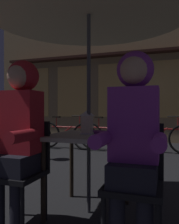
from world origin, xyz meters
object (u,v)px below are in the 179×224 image
at_px(person_left_hooded, 18,125).
at_px(chair_left, 22,166).
at_px(bicycle_third, 109,136).
at_px(person_right_hooded, 134,128).
at_px(bicycle_second, 66,135).
at_px(lantern, 87,121).
at_px(bicycle_fourth, 159,138).
at_px(cafe_table, 89,145).
at_px(bicycle_nearest, 25,134).
at_px(chair_right, 135,176).
at_px(book, 100,132).

bearing_deg(person_left_hooded, chair_left, 90.00).
bearing_deg(bicycle_third, person_right_hooded, -73.63).
height_order(person_left_hooded, bicycle_second, person_left_hooded).
distance_m(lantern, bicycle_fourth, 3.42).
bearing_deg(person_left_hooded, bicycle_second, 108.71).
bearing_deg(cafe_table, bicycle_second, 118.05).
bearing_deg(bicycle_third, person_left_hooded, -88.13).
relative_size(lantern, bicycle_nearest, 0.14).
bearing_deg(bicycle_second, chair_left, -71.01).
distance_m(chair_right, person_right_hooded, 0.36).
distance_m(chair_right, bicycle_fourth, 3.73).
bearing_deg(cafe_table, bicycle_fourth, 80.90).
bearing_deg(bicycle_fourth, book, -98.12).
distance_m(cafe_table, chair_left, 0.62).
bearing_deg(chair_right, cafe_table, 142.45).
height_order(bicycle_nearest, bicycle_second, same).
distance_m(lantern, chair_right, 0.73).
relative_size(chair_right, bicycle_third, 0.53).
height_order(cafe_table, book, book).
bearing_deg(chair_left, person_left_hooded, -90.00).
distance_m(cafe_table, chair_right, 0.62).
relative_size(chair_left, person_left_hooded, 0.62).
distance_m(person_left_hooded, bicycle_second, 3.88).
bearing_deg(cafe_table, lantern, 141.55).
bearing_deg(chair_right, person_left_hooded, -176.61).
bearing_deg(lantern, bicycle_second, 117.88).
xyz_separation_m(bicycle_nearest, bicycle_second, (1.17, 0.07, 0.00)).
bearing_deg(cafe_table, person_left_hooded, -138.43).
bearing_deg(bicycle_second, person_left_hooded, -71.29).
bearing_deg(bicycle_second, cafe_table, -61.95).
bearing_deg(cafe_table, bicycle_third, 100.46).
bearing_deg(book, lantern, -112.98).
relative_size(bicycle_nearest, bicycle_third, 1.01).
bearing_deg(book, person_left_hooded, -115.16).
xyz_separation_m(lantern, person_right_hooded, (0.50, -0.44, -0.01)).
xyz_separation_m(chair_right, bicycle_fourth, (0.06, 3.72, -0.14)).
xyz_separation_m(cafe_table, chair_left, (-0.48, -0.37, -0.15)).
bearing_deg(person_right_hooded, bicycle_fourth, 89.13).
relative_size(lantern, person_right_hooded, 0.17).
height_order(lantern, chair_left, lantern).
bearing_deg(bicycle_nearest, person_left_hooded, -56.07).
relative_size(lantern, person_left_hooded, 0.17).
bearing_deg(bicycle_nearest, chair_right, -46.26).
height_order(person_left_hooded, bicycle_nearest, person_left_hooded).
bearing_deg(bicycle_second, bicycle_third, 1.80).
bearing_deg(bicycle_second, lantern, -62.12).
xyz_separation_m(chair_right, bicycle_third, (-1.08, 3.62, -0.14)).
bearing_deg(chair_left, chair_right, 0.00).
height_order(cafe_table, bicycle_second, bicycle_second).
relative_size(lantern, bicycle_fourth, 0.14).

